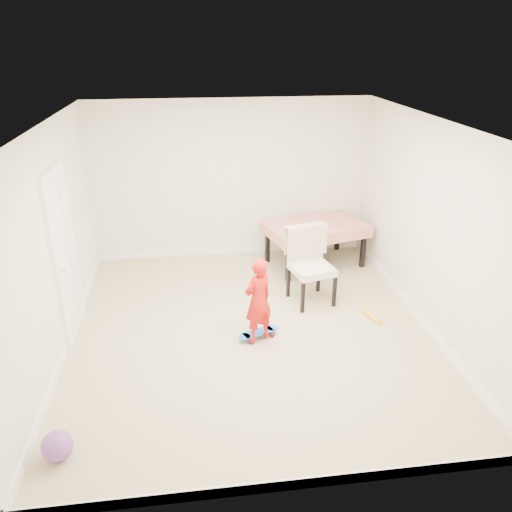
{
  "coord_description": "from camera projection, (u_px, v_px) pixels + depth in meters",
  "views": [
    {
      "loc": [
        -0.65,
        -5.44,
        3.49
      ],
      "look_at": [
        0.1,
        0.2,
        0.95
      ],
      "focal_mm": 35.0,
      "sensor_mm": 36.0,
      "label": 1
    }
  ],
  "objects": [
    {
      "name": "ground",
      "position": [
        250.0,
        330.0,
        6.42
      ],
      "size": [
        5.0,
        5.0,
        0.0
      ],
      "primitive_type": "plane",
      "color": "tan",
      "rests_on": "ground"
    },
    {
      "name": "ceiling",
      "position": [
        249.0,
        126.0,
        5.37
      ],
      "size": [
        4.5,
        5.0,
        0.04
      ],
      "primitive_type": "cube",
      "color": "white",
      "rests_on": "wall_back"
    },
    {
      "name": "wall_back",
      "position": [
        232.0,
        181.0,
        8.14
      ],
      "size": [
        4.5,
        0.04,
        2.6
      ],
      "primitive_type": "cube",
      "color": "silver",
      "rests_on": "ground"
    },
    {
      "name": "wall_front",
      "position": [
        291.0,
        361.0,
        3.65
      ],
      "size": [
        4.5,
        0.04,
        2.6
      ],
      "primitive_type": "cube",
      "color": "silver",
      "rests_on": "ground"
    },
    {
      "name": "wall_left",
      "position": [
        54.0,
        246.0,
        5.62
      ],
      "size": [
        0.04,
        5.0,
        2.6
      ],
      "primitive_type": "cube",
      "color": "silver",
      "rests_on": "ground"
    },
    {
      "name": "wall_right",
      "position": [
        429.0,
        227.0,
        6.16
      ],
      "size": [
        0.04,
        5.0,
        2.6
      ],
      "primitive_type": "cube",
      "color": "silver",
      "rests_on": "ground"
    },
    {
      "name": "door",
      "position": [
        64.0,
        257.0,
        6.01
      ],
      "size": [
        0.11,
        0.94,
        2.11
      ],
      "primitive_type": "cube",
      "color": "white",
      "rests_on": "ground"
    },
    {
      "name": "baseboard_back",
      "position": [
        233.0,
        250.0,
        8.65
      ],
      "size": [
        4.5,
        0.02,
        0.12
      ],
      "primitive_type": "cube",
      "color": "white",
      "rests_on": "ground"
    },
    {
      "name": "baseboard_front",
      "position": [
        287.0,
        485.0,
        4.14
      ],
      "size": [
        4.5,
        0.02,
        0.12
      ],
      "primitive_type": "cube",
      "color": "white",
      "rests_on": "ground"
    },
    {
      "name": "baseboard_left",
      "position": [
        70.0,
        339.0,
        6.13
      ],
      "size": [
        0.02,
        5.0,
        0.12
      ],
      "primitive_type": "cube",
      "color": "white",
      "rests_on": "ground"
    },
    {
      "name": "baseboard_right",
      "position": [
        416.0,
        314.0,
        6.67
      ],
      "size": [
        0.02,
        5.0,
        0.12
      ],
      "primitive_type": "cube",
      "color": "white",
      "rests_on": "ground"
    },
    {
      "name": "dining_table",
      "position": [
        315.0,
        244.0,
        8.12
      ],
      "size": [
        1.73,
        1.33,
        0.72
      ],
      "primitive_type": null,
      "rotation": [
        0.0,
        0.0,
        0.27
      ],
      "color": "red",
      "rests_on": "ground"
    },
    {
      "name": "dining_chair",
      "position": [
        312.0,
        267.0,
        6.9
      ],
      "size": [
        0.72,
        0.78,
        1.08
      ],
      "primitive_type": null,
      "rotation": [
        0.0,
        0.0,
        0.23
      ],
      "color": "white",
      "rests_on": "ground"
    },
    {
      "name": "skateboard",
      "position": [
        258.0,
        334.0,
        6.25
      ],
      "size": [
        0.58,
        0.39,
        0.08
      ],
      "primitive_type": null,
      "rotation": [
        0.0,
        0.0,
        0.39
      ],
      "color": "blue",
      "rests_on": "ground"
    },
    {
      "name": "child",
      "position": [
        258.0,
        303.0,
        5.98
      ],
      "size": [
        0.47,
        0.42,
        1.08
      ],
      "primitive_type": "imported",
      "rotation": [
        0.0,
        0.0,
        3.68
      ],
      "color": "red",
      "rests_on": "ground"
    },
    {
      "name": "balloon",
      "position": [
        57.0,
        446.0,
        4.43
      ],
      "size": [
        0.28,
        0.28,
        0.28
      ],
      "primitive_type": "sphere",
      "color": "purple",
      "rests_on": "ground"
    },
    {
      "name": "foam_toy",
      "position": [
        371.0,
        316.0,
        6.68
      ],
      "size": [
        0.17,
        0.4,
        0.06
      ],
      "primitive_type": "cylinder",
      "rotation": [
        1.57,
        0.0,
        0.29
      ],
      "color": "yellow",
      "rests_on": "ground"
    }
  ]
}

